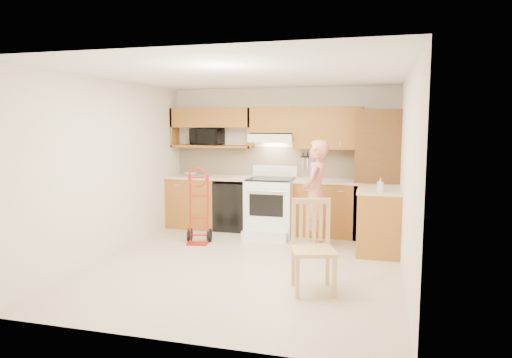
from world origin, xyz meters
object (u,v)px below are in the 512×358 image
at_px(range, 270,202).
at_px(hand_truck, 198,209).
at_px(dining_chair, 313,247).
at_px(person, 315,195).
at_px(microwave, 207,137).

xyz_separation_m(range, hand_truck, (-0.98, -0.77, -0.03)).
height_order(hand_truck, dining_chair, hand_truck).
height_order(person, hand_truck, person).
bearing_deg(microwave, person, -22.97).
xyz_separation_m(range, person, (0.84, -0.59, 0.25)).
distance_m(range, person, 1.05).
relative_size(person, dining_chair, 1.59).
bearing_deg(hand_truck, person, -4.73).
bearing_deg(dining_chair, microwave, 112.42).
distance_m(range, hand_truck, 1.24).
distance_m(microwave, dining_chair, 3.84).
xyz_separation_m(person, dining_chair, (0.23, -1.80, -0.30)).
distance_m(range, dining_chair, 2.62).
relative_size(range, hand_truck, 1.06).
bearing_deg(hand_truck, dining_chair, -48.89).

